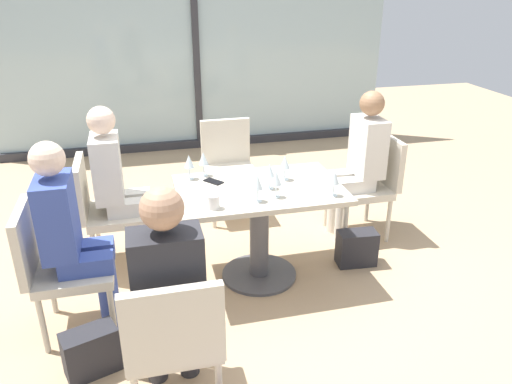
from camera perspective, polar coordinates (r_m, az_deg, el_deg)
ground_plane at (r=3.85m, az=0.36°, el=-9.49°), size 12.00×12.00×0.00m
window_wall_backdrop at (r=6.43m, az=-6.87°, el=15.55°), size 4.93×0.10×2.70m
dining_table_main at (r=3.59m, az=0.38°, el=-2.54°), size 1.16×0.76×0.73m
chair_front_left at (r=2.54m, az=-9.46°, el=-15.95°), size 0.46×0.50×0.87m
chair_far_right at (r=4.34m, az=12.89°, el=1.33°), size 0.50×0.46×0.87m
chair_side_end at (r=3.29m, az=-21.79°, el=-7.45°), size 0.50×0.46×0.87m
chair_far_left at (r=3.93m, az=-16.84°, el=-1.57°), size 0.50×0.46×0.87m
chair_near_window at (r=4.63m, az=-3.12°, el=3.35°), size 0.46×0.51×0.87m
person_front_left at (r=2.51m, az=-10.00°, el=-10.80°), size 0.34×0.39×1.26m
person_far_right at (r=4.23m, az=11.81°, el=3.75°), size 0.39×0.34×1.26m
person_side_end at (r=3.18m, az=-20.40°, el=-4.15°), size 0.39×0.34×1.26m
person_far_left at (r=3.84m, az=-15.57°, el=1.32°), size 0.39×0.34×1.26m
wine_glass_0 at (r=3.67m, az=-6.03°, el=3.77°), size 0.07×0.07×0.18m
wine_glass_1 at (r=3.36m, az=8.91°, el=1.63°), size 0.07×0.07×0.18m
wine_glass_2 at (r=3.43m, az=1.57°, el=2.41°), size 0.07×0.07×0.18m
wine_glass_3 at (r=3.30m, az=2.32°, el=1.52°), size 0.07×0.07×0.18m
wine_glass_4 at (r=3.23m, az=0.17°, el=1.05°), size 0.07×0.07×0.18m
wine_glass_5 at (r=3.59m, az=3.32°, el=3.36°), size 0.07×0.07×0.18m
wine_glass_6 at (r=3.63m, az=-7.66°, el=3.42°), size 0.07×0.07×0.18m
coffee_cup at (r=3.18m, az=-4.87°, el=-1.14°), size 0.08×0.08×0.09m
cell_phone_on_table at (r=3.60m, az=-4.87°, el=1.21°), size 0.14×0.16×0.01m
handbag_1 at (r=4.00m, az=11.41°, el=-6.28°), size 0.31×0.18×0.28m
handbag_2 at (r=3.11m, az=-18.31°, el=-16.93°), size 0.34×0.25×0.28m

